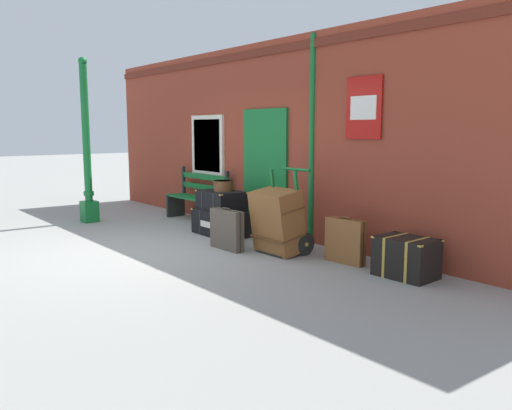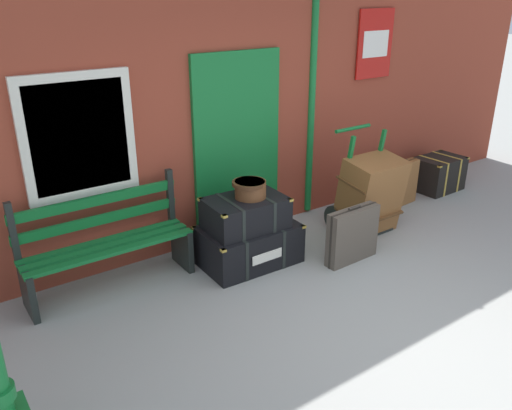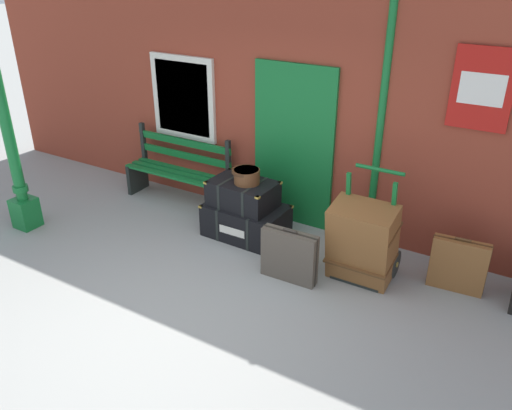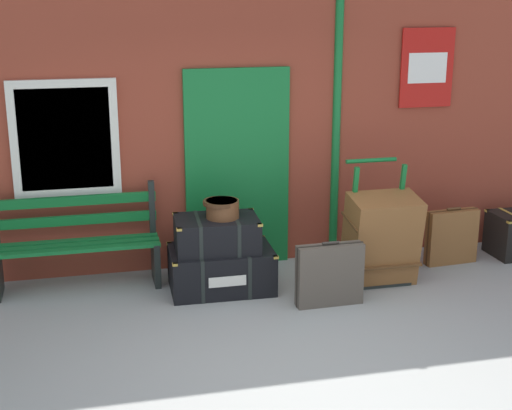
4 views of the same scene
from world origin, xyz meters
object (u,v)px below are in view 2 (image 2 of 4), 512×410
Objects in this scene: porters_trolley at (358,206)px; suitcase_beige at (401,184)px; platform_bench at (107,245)px; round_hatbox at (250,188)px; suitcase_umber at (352,235)px; large_brown_trunk at (370,195)px; corner_trunk at (438,174)px; steamer_trunk_middle at (245,213)px; steamer_trunk_base at (249,244)px.

suitcase_beige is at bearing 10.13° from porters_trolley.
porters_trolley is at bearing -7.95° from platform_bench.
round_hatbox is at bearing -176.46° from suitcase_beige.
suitcase_beige reaches higher than suitcase_umber.
platform_bench is 1.71× the size of large_brown_trunk.
porters_trolley is at bearing 90.00° from large_brown_trunk.
steamer_trunk_middle is at bearing -176.27° from corner_trunk.
platform_bench is 4.61× the size of round_hatbox.
suitcase_beige is (2.55, 0.15, 0.09)m from steamer_trunk_base.
suitcase_beige is at bearing 3.44° from steamer_trunk_base.
round_hatbox is at bearing -16.09° from platform_bench.
large_brown_trunk is (2.96, -0.58, 0.02)m from platform_bench.
steamer_trunk_base is 1.23× the size of steamer_trunk_middle.
suitcase_beige is at bearing -175.37° from corner_trunk.
steamer_trunk_middle reaches higher than steamer_trunk_base.
steamer_trunk_base is 1.10× the size of large_brown_trunk.
round_hatbox reaches higher than steamer_trunk_base.
large_brown_trunk is 1.34× the size of corner_trunk.
large_brown_trunk reaches higher than suitcase_beige.
steamer_trunk_middle reaches higher than corner_trunk.
porters_trolley is 1.87m from corner_trunk.
corner_trunk is (3.43, 0.23, -0.60)m from round_hatbox.
platform_bench reaches higher than round_hatbox.
porters_trolley reaches higher than suitcase_beige.
suitcase_umber is (0.96, -0.59, -0.28)m from steamer_trunk_middle.
suitcase_beige is (3.92, -0.24, -0.15)m from platform_bench.
large_brown_trunk is (1.63, -0.19, -0.11)m from steamer_trunk_middle.
round_hatbox is at bearing -1.97° from steamer_trunk_middle.
steamer_trunk_middle is 2.61m from suitcase_beige.
suitcase_umber is (-0.67, -0.40, -0.17)m from large_brown_trunk.
suitcase_umber reaches higher than steamer_trunk_base.
steamer_trunk_base is at bearing -16.12° from platform_bench.
platform_bench is at bearing 156.70° from suitcase_umber.
steamer_trunk_middle is 2.41× the size of round_hatbox.
large_brown_trunk is 0.80m from suitcase_umber.
platform_bench is 3.00m from porters_trolley.
round_hatbox reaches higher than suitcase_beige.
steamer_trunk_base is 1.10m from suitcase_umber.
suitcase_umber is (-0.67, -0.57, 0.02)m from porters_trolley.
steamer_trunk_base is at bearing -176.56° from suitcase_beige.
steamer_trunk_middle reaches higher than suitcase_beige.
corner_trunk is at bearing 3.83° from round_hatbox.
suitcase_beige is at bearing 3.42° from steamer_trunk_middle.
steamer_trunk_base is at bearing 147.31° from suitcase_umber.
corner_trunk is (0.90, 0.07, -0.06)m from suitcase_beige.
platform_bench is 4.82m from corner_trunk.
steamer_trunk_base is at bearing 179.35° from porters_trolley.
large_brown_trunk is at bearing -11.17° from platform_bench.
steamer_trunk_base is at bearing -176.25° from corner_trunk.
platform_bench is at bearing 168.83° from large_brown_trunk.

